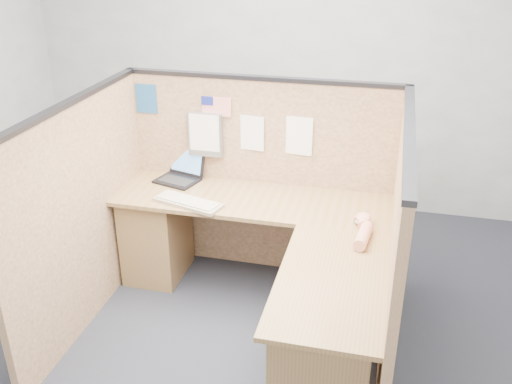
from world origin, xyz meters
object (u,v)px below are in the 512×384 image
(l_desk, at_px, (264,272))
(mouse, at_px, (363,221))
(laptop, at_px, (179,172))
(keyboard, at_px, (188,202))

(l_desk, distance_m, mouse, 0.73)
(laptop, bearing_deg, keyboard, -46.31)
(l_desk, height_order, laptop, laptop)
(l_desk, relative_size, mouse, 16.68)
(laptop, distance_m, keyboard, 0.46)
(laptop, distance_m, mouse, 1.47)
(l_desk, xyz_separation_m, mouse, (0.61, 0.19, 0.36))
(keyboard, bearing_deg, mouse, 15.36)
(keyboard, xyz_separation_m, mouse, (1.20, -0.01, 0.01))
(laptop, xyz_separation_m, keyboard, (0.21, -0.40, -0.04))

